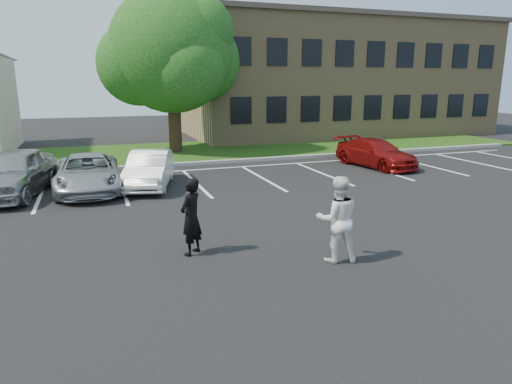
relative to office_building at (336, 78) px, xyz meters
The scene contains 12 objects.
ground_plane 26.40m from the office_building, 122.48° to the right, with size 90.00×90.00×0.00m, color black.
curb 17.68m from the office_building, 144.48° to the right, with size 40.00×0.30×0.15m, color gray.
grass_strip 15.78m from the office_building, 156.82° to the right, with size 44.00×8.00×0.08m, color #26470F.
stall_lines 18.60m from the office_building, 134.01° to the right, with size 34.00×5.36×0.01m.
office_building is the anchor object (origin of this frame).
tree 14.57m from the office_building, 156.12° to the right, with size 7.80×7.20×8.80m.
man_black_suit 26.76m from the office_building, 126.32° to the right, with size 0.66×0.43×1.80m, color black.
man_white_shirt 26.42m from the office_building, 119.17° to the right, with size 0.94×0.73×1.94m, color white.
car_silver_west 24.85m from the office_building, 145.95° to the right, with size 1.94×4.82×1.64m, color #A4A5A9.
car_silver_minivan 23.02m from the office_building, 142.14° to the right, with size 2.21×4.79×1.33m, color #B0B2B7.
car_white_sedan 21.37m from the office_building, 138.41° to the right, with size 1.43×4.10×1.35m, color silver.
car_red_compact 14.76m from the office_building, 111.60° to the right, with size 1.78×4.39×1.27m, color maroon.
Camera 1 is at (-3.72, -9.33, 3.94)m, focal length 32.00 mm.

